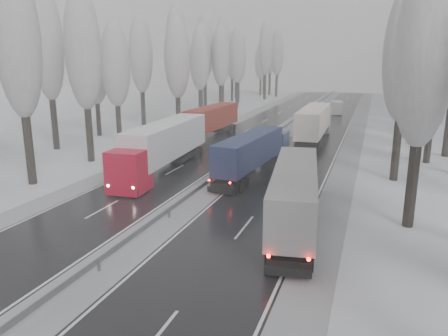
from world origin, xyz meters
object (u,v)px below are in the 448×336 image
Objects in this scene: truck_red_white at (163,145)px; truck_red_red at (209,121)px; truck_grey_tarp at (295,190)px; truck_cream_box at (315,121)px; box_truck_distant at (336,107)px; truck_blue_box at (254,150)px.

truck_red_white reaches higher than truck_red_red.
truck_cream_box is at bearing 87.38° from truck_grey_tarp.
box_truck_distant is 35.79m from truck_red_red.
truck_red_white reaches higher than truck_blue_box.
truck_grey_tarp is 2.32× the size of box_truck_distant.
truck_blue_box is at bearing -54.21° from truck_red_red.
truck_red_white is at bearing -80.44° from truck_red_red.
truck_red_white is 18.32m from truck_red_red.
truck_cream_box is 30.83m from box_truck_distant.
truck_grey_tarp is 1.07× the size of truck_blue_box.
truck_red_white is (-11.19, -20.46, 0.04)m from truck_cream_box.
truck_grey_tarp is 0.91× the size of truck_cream_box.
truck_red_red is (-13.57, -33.10, 1.16)m from box_truck_distant.
truck_red_red is at bearing -119.19° from box_truck_distant.
truck_red_white is (-11.22, -51.26, 1.39)m from box_truck_distant.
box_truck_distant is (0.03, 30.80, -1.35)m from truck_cream_box.
truck_grey_tarp is at bearing -94.29° from box_truck_distant.
box_truck_distant is at bearing 74.13° from truck_red_white.
truck_blue_box is 18.95m from truck_red_red.
truck_grey_tarp is at bearing -36.86° from truck_red_white.
truck_cream_box is at bearing 11.80° from truck_red_red.
truck_blue_box is at bearing 12.77° from truck_red_white.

